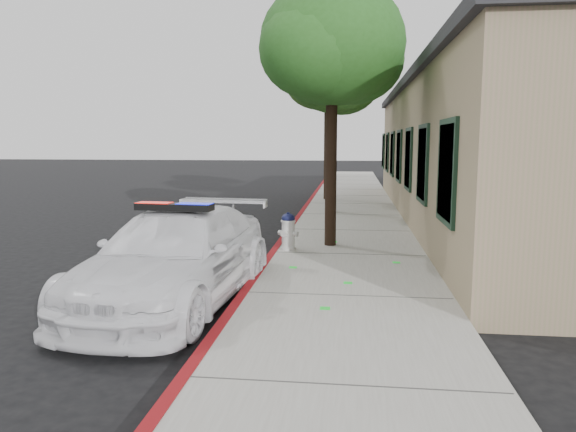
% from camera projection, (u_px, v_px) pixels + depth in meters
% --- Properties ---
extents(ground, '(120.00, 120.00, 0.00)m').
position_uv_depth(ground, '(240.00, 301.00, 8.25)').
color(ground, black).
rests_on(ground, ground).
extents(sidewalk, '(3.20, 60.00, 0.15)m').
position_uv_depth(sidewalk, '(347.00, 257.00, 11.00)').
color(sidewalk, gray).
rests_on(sidewalk, ground).
extents(red_curb, '(0.14, 60.00, 0.16)m').
position_uv_depth(red_curb, '(273.00, 255.00, 11.18)').
color(red_curb, maroon).
rests_on(red_curb, ground).
extents(clapboard_building, '(7.30, 20.89, 4.24)m').
position_uv_depth(clapboard_building, '(522.00, 151.00, 16.03)').
color(clapboard_building, '#8B725B').
rests_on(clapboard_building, ground).
extents(police_car, '(2.39, 4.99, 1.52)m').
position_uv_depth(police_car, '(176.00, 257.00, 8.13)').
color(police_car, white).
rests_on(police_car, ground).
extents(fire_hydrant, '(0.46, 0.40, 0.80)m').
position_uv_depth(fire_hydrant, '(288.00, 231.00, 11.36)').
color(fire_hydrant, silver).
rests_on(fire_hydrant, sidewalk).
extents(street_tree_near, '(3.09, 3.14, 5.64)m').
position_uv_depth(street_tree_near, '(333.00, 49.00, 11.35)').
color(street_tree_near, black).
rests_on(street_tree_near, sidewalk).
extents(street_tree_mid, '(2.98, 3.09, 5.69)m').
position_uv_depth(street_tree_mid, '(334.00, 77.00, 16.96)').
color(street_tree_mid, black).
rests_on(street_tree_mid, sidewalk).
extents(street_tree_far, '(3.46, 3.27, 6.18)m').
position_uv_depth(street_tree_far, '(329.00, 79.00, 20.67)').
color(street_tree_far, black).
rests_on(street_tree_far, sidewalk).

